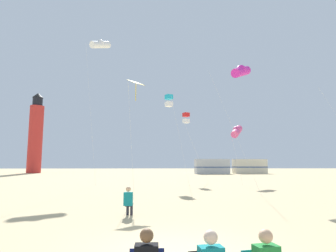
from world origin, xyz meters
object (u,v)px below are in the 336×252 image
(kite_diamond_gold, at_px, (136,86))
(lighthouse_distant, at_px, (36,135))
(rv_van_cream, at_px, (250,166))
(kite_flyer_standing, at_px, (129,200))
(kite_box_cyan, at_px, (169,101))
(rv_van_silver, at_px, (212,167))
(kite_tube_white, at_px, (100,44))
(kite_tube_magenta, at_px, (241,71))
(kite_tube_rainbow, at_px, (237,131))
(kite_box_scarlet, at_px, (186,118))

(kite_diamond_gold, height_order, lighthouse_distant, lighthouse_distant)
(rv_van_cream, bearing_deg, lighthouse_distant, 170.51)
(kite_flyer_standing, bearing_deg, lighthouse_distant, -58.67)
(kite_box_cyan, bearing_deg, rv_van_silver, 71.49)
(lighthouse_distant, relative_size, rv_van_cream, 2.55)
(kite_flyer_standing, height_order, kite_diamond_gold, kite_diamond_gold)
(kite_tube_white, bearing_deg, kite_tube_magenta, -28.47)
(kite_tube_magenta, relative_size, kite_tube_white, 0.67)
(kite_box_cyan, relative_size, kite_tube_rainbow, 1.46)
(kite_tube_magenta, xyz_separation_m, kite_box_scarlet, (-3.32, 9.96, -2.12))
(kite_flyer_standing, height_order, kite_box_scarlet, kite_box_scarlet)
(rv_van_cream, bearing_deg, kite_flyer_standing, -117.43)
(kite_tube_magenta, distance_m, kite_tube_rainbow, 7.56)
(kite_tube_white, xyz_separation_m, rv_van_silver, (16.17, 26.57, -12.63))
(kite_tube_magenta, relative_size, rv_van_cream, 1.49)
(kite_flyer_standing, relative_size, kite_tube_rainbow, 0.20)
(lighthouse_distant, bearing_deg, kite_box_scarlet, -45.42)
(kite_diamond_gold, distance_m, rv_van_silver, 38.66)
(kite_tube_magenta, height_order, kite_box_scarlet, kite_tube_magenta)
(kite_box_cyan, height_order, rv_van_silver, kite_box_cyan)
(kite_box_scarlet, relative_size, kite_diamond_gold, 1.02)
(kite_box_scarlet, height_order, lighthouse_distant, lighthouse_distant)
(kite_diamond_gold, bearing_deg, kite_tube_rainbow, 45.88)
(kite_box_scarlet, bearing_deg, lighthouse_distant, 134.58)
(kite_box_cyan, xyz_separation_m, kite_diamond_gold, (-2.49, -8.76, -1.00))
(kite_tube_white, height_order, kite_box_scarlet, kite_tube_white)
(kite_tube_magenta, distance_m, rv_van_silver, 34.36)
(kite_tube_rainbow, relative_size, rv_van_cream, 0.89)
(kite_tube_white, xyz_separation_m, kite_tube_rainbow, (13.60, -0.37, -8.85))
(kite_box_cyan, bearing_deg, kite_tube_white, 171.20)
(kite_tube_magenta, height_order, kite_diamond_gold, kite_tube_magenta)
(kite_tube_magenta, relative_size, kite_diamond_gold, 1.32)
(kite_box_cyan, xyz_separation_m, rv_van_cream, (17.00, 29.26, -6.61))
(kite_flyer_standing, xyz_separation_m, lighthouse_distant, (-24.36, 48.55, 7.22))
(kite_flyer_standing, xyz_separation_m, kite_tube_white, (-4.73, 16.22, 13.41))
(kite_box_cyan, distance_m, kite_box_scarlet, 4.92)
(kite_tube_magenta, xyz_separation_m, kite_box_cyan, (-5.40, 5.61, -1.14))
(kite_tube_magenta, bearing_deg, kite_box_scarlet, 108.44)
(kite_tube_white, distance_m, rv_van_silver, 33.57)
(kite_tube_rainbow, height_order, kite_box_scarlet, kite_box_scarlet)
(kite_box_cyan, distance_m, rv_van_cream, 34.48)
(kite_box_scarlet, distance_m, lighthouse_distant, 40.79)
(kite_tube_rainbow, relative_size, kite_box_scarlet, 0.77)
(rv_van_silver, bearing_deg, kite_tube_rainbow, -99.29)
(rv_van_cream, bearing_deg, kite_diamond_gold, -121.20)
(kite_flyer_standing, height_order, rv_van_silver, rv_van_silver)
(kite_tube_rainbow, height_order, rv_van_silver, kite_tube_rainbow)
(kite_diamond_gold, bearing_deg, kite_box_scarlet, 70.80)
(kite_tube_rainbow, xyz_separation_m, rv_van_silver, (2.57, 26.95, -3.79))
(kite_tube_magenta, xyz_separation_m, kite_tube_white, (-12.32, 6.68, 4.88))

